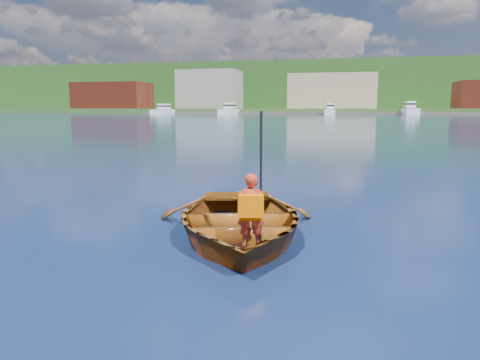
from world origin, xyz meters
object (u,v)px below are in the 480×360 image
rowboat (238,220)px  marina_yachts (363,110)px  dock (366,114)px  child_paddler (251,209)px

rowboat → marina_yachts: marina_yachts is taller
rowboat → dock: (7.64, 147.55, 0.14)m
rowboat → dock: bearing=87.0°
dock → marina_yachts: size_ratio=1.14×
rowboat → child_paddler: (0.37, -0.83, 0.37)m
child_paddler → dock: size_ratio=0.01×
rowboat → marina_yachts: 143.04m
rowboat → child_paddler: 0.98m
child_paddler → rowboat: bearing=113.9°
marina_yachts → dock: bearing=76.8°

